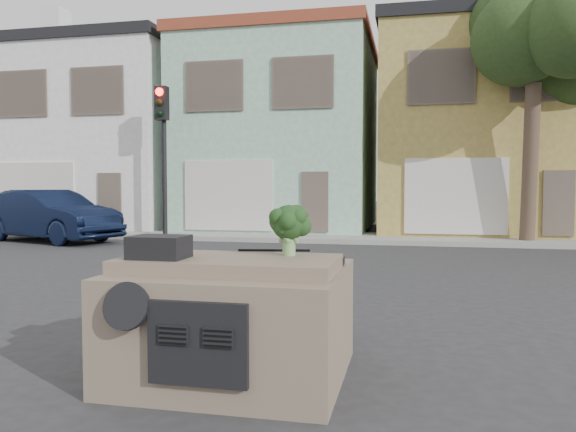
% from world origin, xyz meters
% --- Properties ---
extents(ground_plane, '(120.00, 120.00, 0.00)m').
position_xyz_m(ground_plane, '(0.00, 0.00, 0.00)').
color(ground_plane, '#303033').
rests_on(ground_plane, ground).
extents(sidewalk, '(40.00, 3.00, 0.15)m').
position_xyz_m(sidewalk, '(0.00, 10.50, 0.07)').
color(sidewalk, gray).
rests_on(sidewalk, ground).
extents(townhouse_white, '(7.20, 8.20, 7.55)m').
position_xyz_m(townhouse_white, '(-11.00, 14.50, 3.77)').
color(townhouse_white, white).
rests_on(townhouse_white, ground).
extents(townhouse_mint, '(7.20, 8.20, 7.55)m').
position_xyz_m(townhouse_mint, '(-3.50, 14.50, 3.77)').
color(townhouse_mint, '#9DCAAE').
rests_on(townhouse_mint, ground).
extents(townhouse_tan, '(7.20, 8.20, 7.55)m').
position_xyz_m(townhouse_tan, '(4.00, 14.50, 3.77)').
color(townhouse_tan, '#A89146').
rests_on(townhouse_tan, ground).
extents(navy_sedan, '(5.31, 3.19, 1.65)m').
position_xyz_m(navy_sedan, '(-9.65, 7.88, 0.00)').
color(navy_sedan, black).
rests_on(navy_sedan, ground).
extents(traffic_signal, '(0.40, 0.40, 5.10)m').
position_xyz_m(traffic_signal, '(-6.50, 9.50, 2.55)').
color(traffic_signal, black).
rests_on(traffic_signal, ground).
extents(tree_near, '(4.40, 4.00, 8.50)m').
position_xyz_m(tree_near, '(5.00, 9.80, 4.25)').
color(tree_near, '#283F1A').
rests_on(tree_near, ground).
extents(car_dashboard, '(2.00, 1.80, 1.12)m').
position_xyz_m(car_dashboard, '(0.00, -3.00, 0.56)').
color(car_dashboard, '#766553').
rests_on(car_dashboard, ground).
extents(instrument_hump, '(0.48, 0.38, 0.20)m').
position_xyz_m(instrument_hump, '(-0.58, -3.35, 1.22)').
color(instrument_hump, black).
rests_on(instrument_hump, car_dashboard).
extents(wiper_arm, '(0.69, 0.15, 0.02)m').
position_xyz_m(wiper_arm, '(0.28, -2.62, 1.13)').
color(wiper_arm, black).
rests_on(wiper_arm, car_dashboard).
extents(broccoli, '(0.55, 0.55, 0.48)m').
position_xyz_m(broccoli, '(0.49, -2.91, 1.36)').
color(broccoli, '#183214').
rests_on(broccoli, car_dashboard).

